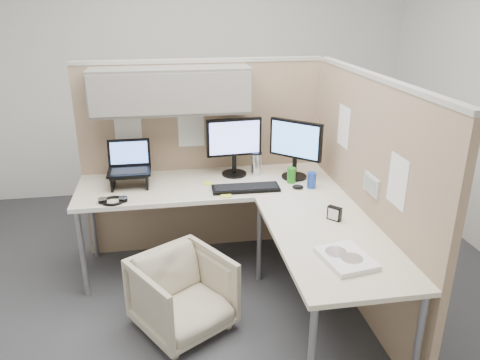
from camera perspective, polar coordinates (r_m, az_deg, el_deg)
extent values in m
plane|color=#313236|center=(3.53, -0.96, -14.54)|extent=(4.50, 4.50, 0.00)
cube|color=tan|center=(3.96, -4.41, 2.52)|extent=(2.00, 0.05, 1.60)
cube|color=#A8A399|center=(3.78, -4.76, 14.31)|extent=(2.00, 0.06, 0.03)
cube|color=slate|center=(3.65, -8.45, 10.80)|extent=(1.20, 0.34, 0.34)
cube|color=gray|center=(3.47, -8.37, 10.29)|extent=(1.18, 0.01, 0.30)
plane|color=white|center=(3.83, -13.55, 6.81)|extent=(0.26, 0.00, 0.26)
plane|color=white|center=(3.85, -5.98, 6.26)|extent=(0.26, 0.00, 0.26)
cube|color=tan|center=(3.29, 14.92, -2.16)|extent=(0.05, 2.00, 1.60)
cube|color=#A8A399|center=(3.07, 16.37, 11.95)|extent=(0.06, 2.00, 0.03)
cube|color=#A8A399|center=(4.16, 9.46, 3.22)|extent=(0.06, 0.06, 1.60)
cube|color=silver|center=(3.09, 15.82, -0.56)|extent=(0.02, 0.20, 0.12)
cube|color=gray|center=(3.09, 15.59, -0.58)|extent=(0.00, 0.16, 0.09)
plane|color=white|center=(3.50, 12.52, 6.40)|extent=(0.00, 0.26, 0.26)
plane|color=white|center=(2.80, 18.64, -0.14)|extent=(0.00, 0.26, 0.26)
cube|color=beige|center=(3.65, -3.84, -0.55)|extent=(2.00, 0.68, 0.03)
cube|color=beige|center=(2.90, 10.93, -6.92)|extent=(0.68, 1.30, 0.03)
cube|color=white|center=(3.34, -3.25, -2.67)|extent=(2.00, 0.02, 0.03)
cylinder|color=gray|center=(3.59, -18.64, -8.56)|extent=(0.04, 0.04, 0.70)
cylinder|color=gray|center=(4.10, -17.51, -4.58)|extent=(0.04, 0.04, 0.70)
cylinder|color=gray|center=(2.77, 20.81, -18.66)|extent=(0.04, 0.04, 0.70)
cylinder|color=gray|center=(3.59, 2.38, -7.31)|extent=(0.04, 0.04, 0.70)
imported|color=beige|center=(3.16, -7.01, -13.29)|extent=(0.74, 0.73, 0.57)
cylinder|color=black|center=(3.80, -0.71, 0.77)|extent=(0.20, 0.20, 0.02)
cylinder|color=black|center=(3.77, -0.72, 1.95)|extent=(0.04, 0.04, 0.15)
cube|color=black|center=(3.70, -0.73, 5.24)|extent=(0.44, 0.07, 0.30)
cube|color=#8796E9|center=(3.68, -0.66, 5.15)|extent=(0.40, 0.03, 0.26)
cylinder|color=black|center=(3.77, 6.60, 0.43)|extent=(0.20, 0.20, 0.02)
cylinder|color=black|center=(3.74, 6.66, 1.62)|extent=(0.04, 0.04, 0.15)
cube|color=black|center=(3.67, 6.81, 4.93)|extent=(0.34, 0.33, 0.30)
cube|color=#5A9DF6|center=(3.65, 6.66, 4.86)|extent=(0.29, 0.28, 0.26)
cube|color=black|center=(3.62, -13.32, 0.78)|extent=(0.28, 0.23, 0.01)
cube|color=black|center=(3.65, -15.24, -0.07)|extent=(0.02, 0.21, 0.11)
cube|color=black|center=(3.63, -11.25, 0.17)|extent=(0.02, 0.21, 0.11)
cube|color=black|center=(3.62, -13.34, 1.01)|extent=(0.32, 0.23, 0.02)
cube|color=black|center=(3.71, -13.37, 3.31)|extent=(0.32, 0.05, 0.21)
cube|color=#598CF2|center=(3.70, -13.37, 3.25)|extent=(0.28, 0.04, 0.17)
cube|color=black|center=(3.50, 0.70, -1.01)|extent=(0.51, 0.18, 0.02)
ellipsoid|color=black|center=(3.54, 7.07, -0.83)|extent=(0.10, 0.08, 0.03)
cylinder|color=silver|center=(3.78, 2.01, 1.95)|extent=(0.08, 0.08, 0.18)
cylinder|color=black|center=(3.75, 2.03, 3.29)|extent=(0.09, 0.09, 0.01)
cylinder|color=#1E3FA5|center=(3.56, 8.73, -0.02)|extent=(0.07, 0.07, 0.12)
cylinder|color=#268C1E|center=(3.64, 6.28, 0.58)|extent=(0.07, 0.07, 0.12)
cube|color=#D9E63C|center=(3.39, -1.70, -1.92)|extent=(0.08, 0.08, 0.01)
cube|color=#D9E63C|center=(3.62, -3.87, -0.40)|extent=(0.09, 0.09, 0.01)
torus|color=black|center=(3.40, -15.23, -2.46)|extent=(0.16, 0.16, 0.02)
cylinder|color=black|center=(3.41, -16.41, -2.43)|extent=(0.06, 0.06, 0.03)
cylinder|color=black|center=(3.39, -14.05, -2.31)|extent=(0.06, 0.06, 0.03)
cube|color=white|center=(2.65, 12.79, -9.29)|extent=(0.29, 0.35, 0.03)
cylinder|color=silver|center=(2.62, 13.47, -9.26)|extent=(0.12, 0.12, 0.00)
cylinder|color=silver|center=(2.67, 11.62, -8.53)|extent=(0.12, 0.12, 0.00)
cube|color=black|center=(3.08, 11.44, -4.01)|extent=(0.09, 0.09, 0.09)
cube|color=white|center=(3.06, 11.28, -4.12)|extent=(0.05, 0.06, 0.07)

